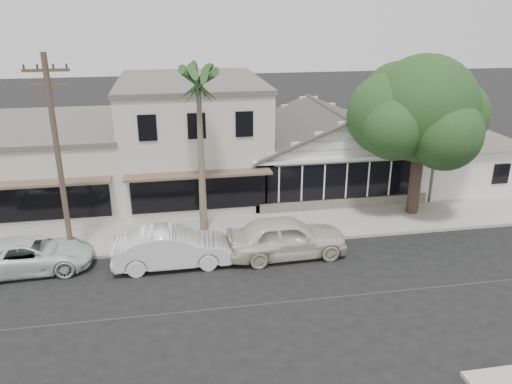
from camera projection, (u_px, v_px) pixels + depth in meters
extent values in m
plane|color=black|center=(294.00, 301.00, 19.19)|extent=(140.00, 140.00, 0.00)
cube|color=#9E9991|center=(99.00, 240.00, 24.09)|extent=(90.00, 3.50, 0.15)
cube|color=white|center=(324.00, 163.00, 31.03)|extent=(10.00, 8.00, 3.00)
cube|color=black|center=(346.00, 181.00, 27.19)|extent=(8.80, 0.10, 2.00)
cube|color=#60564C|center=(345.00, 204.00, 27.69)|extent=(9.60, 0.18, 0.70)
cube|color=white|center=(453.00, 161.00, 31.45)|extent=(6.00, 6.00, 3.00)
cube|color=beige|center=(192.00, 138.00, 30.03)|extent=(8.00, 10.00, 6.50)
cube|color=beige|center=(38.00, 164.00, 28.96)|extent=(10.00, 10.00, 4.20)
cylinder|color=brown|center=(59.00, 163.00, 20.95)|extent=(0.24, 0.24, 9.00)
cube|color=brown|center=(46.00, 70.00, 19.63)|extent=(1.80, 0.12, 0.12)
cube|color=brown|center=(48.00, 86.00, 19.84)|extent=(1.40, 0.12, 0.12)
imported|color=beige|center=(286.00, 237.00, 22.43)|extent=(5.53, 2.39, 1.86)
imported|color=white|center=(172.00, 248.00, 21.60)|extent=(5.14, 1.83, 1.69)
imported|color=silver|center=(31.00, 255.00, 21.26)|extent=(5.23, 2.58, 1.43)
cylinder|color=#49372C|center=(415.00, 185.00, 26.66)|extent=(0.63, 0.63, 3.37)
sphere|color=#1D3D19|center=(424.00, 109.00, 25.23)|extent=(5.48, 5.48, 5.48)
sphere|color=#1D3D19|center=(450.00, 115.00, 26.31)|extent=(4.01, 4.01, 4.01)
sphere|color=#1D3D19|center=(388.00, 115.00, 25.45)|extent=(4.22, 4.22, 4.22)
sphere|color=#1D3D19|center=(445.00, 134.00, 24.17)|extent=(3.59, 3.59, 3.59)
sphere|color=#1D3D19|center=(398.00, 97.00, 26.57)|extent=(3.80, 3.80, 3.80)
sphere|color=#1D3D19|center=(434.00, 89.00, 26.54)|extent=(3.37, 3.37, 3.37)
sphere|color=#1D3D19|center=(394.00, 128.00, 24.40)|extent=(3.16, 3.16, 3.16)
cone|color=#726651|center=(201.00, 166.00, 23.40)|extent=(0.39, 0.39, 7.31)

